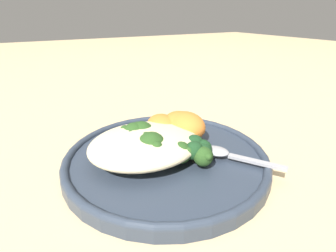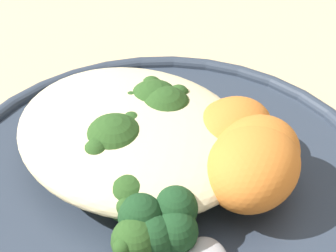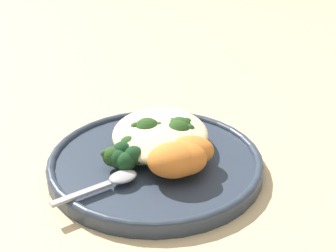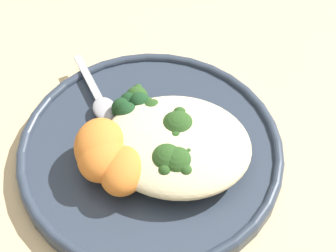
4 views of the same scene
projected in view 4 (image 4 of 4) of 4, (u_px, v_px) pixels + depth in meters
ground_plane at (141, 167)px, 0.62m from camera, size 4.00×4.00×0.00m
plate at (150, 151)px, 0.62m from camera, size 0.29×0.29×0.02m
quinoa_mound at (177, 145)px, 0.59m from camera, size 0.16×0.14×0.03m
broccoli_stalk_0 at (170, 164)px, 0.58m from camera, size 0.10×0.04×0.04m
broccoli_stalk_1 at (162, 162)px, 0.58m from camera, size 0.09×0.05×0.04m
broccoli_stalk_2 at (179, 146)px, 0.60m from camera, size 0.10×0.06×0.03m
broccoli_stalk_3 at (171, 134)px, 0.60m from camera, size 0.08×0.08×0.04m
broccoli_stalk_4 at (148, 122)px, 0.62m from camera, size 0.05×0.10×0.03m
broccoli_stalk_5 at (133, 120)px, 0.62m from camera, size 0.03×0.12×0.03m
sweet_potato_chunk_0 at (100, 146)px, 0.59m from camera, size 0.06×0.07×0.04m
sweet_potato_chunk_1 at (102, 155)px, 0.58m from camera, size 0.05×0.07×0.04m
sweet_potato_chunk_2 at (123, 170)px, 0.57m from camera, size 0.05×0.06×0.04m
kale_tuft at (132, 108)px, 0.63m from camera, size 0.04×0.05×0.03m
spoon at (101, 101)px, 0.65m from camera, size 0.08×0.11×0.01m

